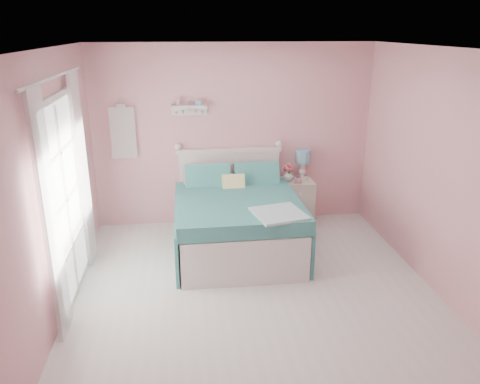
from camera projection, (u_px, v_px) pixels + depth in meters
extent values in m
plane|color=silver|center=(257.00, 299.00, 5.08)|extent=(4.50, 4.50, 0.00)
plane|color=pink|center=(234.00, 136.00, 6.75)|extent=(4.00, 0.00, 4.00)
plane|color=pink|center=(324.00, 317.00, 2.54)|extent=(4.00, 0.00, 4.00)
plane|color=pink|center=(49.00, 194.00, 4.42)|extent=(0.00, 4.50, 4.50)
plane|color=pink|center=(447.00, 178.00, 4.87)|extent=(0.00, 4.50, 4.50)
plane|color=white|center=(260.00, 49.00, 4.21)|extent=(4.50, 4.50, 0.00)
cube|color=silver|center=(237.00, 235.00, 6.16)|extent=(1.45, 1.90, 0.41)
cube|color=silver|center=(237.00, 215.00, 6.07)|extent=(1.39, 1.84, 0.16)
cube|color=silver|center=(229.00, 188.00, 6.94)|extent=(1.47, 0.07, 1.08)
cube|color=silver|center=(229.00, 150.00, 6.75)|extent=(1.53, 0.09, 0.06)
cube|color=silver|center=(246.00, 263.00, 5.25)|extent=(1.47, 0.06, 0.56)
cube|color=teal|center=(238.00, 206.00, 5.87)|extent=(1.57, 1.64, 0.18)
cube|color=#CA8392|center=(207.00, 180.00, 6.52)|extent=(0.68, 0.28, 0.43)
cube|color=#CA8392|center=(255.00, 178.00, 6.60)|extent=(0.68, 0.28, 0.43)
cube|color=#CCBC59|center=(234.00, 186.00, 6.30)|extent=(0.30, 0.22, 0.31)
cube|color=beige|center=(296.00, 202.00, 6.94)|extent=(0.46, 0.43, 0.67)
cube|color=silver|center=(300.00, 193.00, 6.68)|extent=(0.40, 0.02, 0.16)
sphere|color=white|center=(300.00, 194.00, 6.66)|extent=(0.03, 0.03, 0.03)
cylinder|color=white|center=(302.00, 177.00, 6.95)|extent=(0.14, 0.14, 0.02)
cylinder|color=white|center=(302.00, 170.00, 6.91)|extent=(0.07, 0.07, 0.23)
cylinder|color=#72A7BF|center=(303.00, 156.00, 6.84)|extent=(0.21, 0.21, 0.20)
imported|color=silver|center=(288.00, 175.00, 6.80)|extent=(0.18, 0.18, 0.16)
imported|color=#BF808F|center=(298.00, 180.00, 6.70)|extent=(0.13, 0.13, 0.09)
sphere|color=#CD465E|center=(289.00, 165.00, 6.75)|extent=(0.06, 0.06, 0.06)
sphere|color=#CD465E|center=(291.00, 168.00, 6.78)|extent=(0.06, 0.06, 0.06)
sphere|color=#CD465E|center=(286.00, 167.00, 6.76)|extent=(0.06, 0.06, 0.06)
sphere|color=#CD465E|center=(290.00, 170.00, 6.74)|extent=(0.06, 0.06, 0.06)
sphere|color=#CD465E|center=(287.00, 169.00, 6.74)|extent=(0.06, 0.06, 0.06)
cube|color=silver|center=(189.00, 107.00, 6.45)|extent=(0.50, 0.14, 0.04)
cube|color=silver|center=(189.00, 111.00, 6.53)|extent=(0.50, 0.03, 0.12)
cylinder|color=#D18C99|center=(178.00, 102.00, 6.41)|extent=(0.06, 0.06, 0.10)
cube|color=#72A7BF|center=(198.00, 103.00, 6.45)|extent=(0.08, 0.06, 0.07)
cube|color=white|center=(123.00, 133.00, 6.47)|extent=(0.34, 0.03, 0.72)
cube|color=silver|center=(52.00, 99.00, 4.52)|extent=(0.04, 1.32, 0.06)
cube|color=silver|center=(77.00, 289.00, 5.22)|extent=(0.04, 1.32, 0.06)
cube|color=silver|center=(50.00, 228.00, 4.29)|extent=(0.04, 0.06, 2.10)
cube|color=silver|center=(78.00, 184.00, 5.47)|extent=(0.04, 0.06, 2.10)
cube|color=white|center=(65.00, 201.00, 4.87)|extent=(0.02, 1.20, 2.04)
cube|color=white|center=(50.00, 219.00, 4.14)|extent=(0.04, 0.40, 2.32)
cube|color=white|center=(83.00, 171.00, 5.54)|extent=(0.04, 0.40, 2.32)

